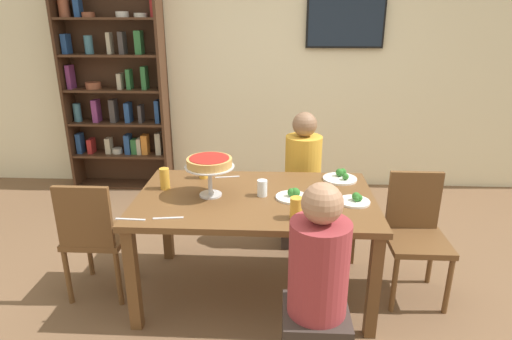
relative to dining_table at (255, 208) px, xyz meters
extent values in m
plane|color=brown|center=(0.00, 0.00, -0.65)|extent=(12.00, 12.00, 0.00)
cube|color=beige|center=(0.00, 2.20, 0.75)|extent=(8.00, 0.12, 2.80)
cube|color=brown|center=(0.00, 0.00, 0.07)|extent=(1.58, 0.97, 0.04)
cube|color=brown|center=(-0.73, -0.42, -0.30)|extent=(0.07, 0.07, 0.70)
cube|color=brown|center=(0.73, -0.42, -0.30)|extent=(0.07, 0.07, 0.70)
cube|color=brown|center=(-0.73, 0.42, -0.30)|extent=(0.07, 0.07, 0.70)
cube|color=brown|center=(0.73, 0.42, -0.30)|extent=(0.07, 0.07, 0.70)
cube|color=#422819|center=(-2.17, 1.98, 0.45)|extent=(0.03, 0.30, 2.20)
cube|color=#422819|center=(-1.10, 1.98, 0.45)|extent=(0.03, 0.30, 2.20)
cube|color=#422819|center=(-1.63, 2.12, 0.45)|extent=(1.10, 0.02, 2.20)
cube|color=#422819|center=(-1.63, 1.98, -0.64)|extent=(1.04, 0.28, 0.02)
cube|color=#422819|center=(-1.63, 1.98, -0.27)|extent=(1.04, 0.28, 0.02)
cube|color=#422819|center=(-1.63, 1.98, 0.09)|extent=(1.04, 0.28, 0.02)
cube|color=#422819|center=(-1.63, 1.98, 0.46)|extent=(1.04, 0.28, 0.02)
cube|color=#422819|center=(-1.63, 1.98, 0.83)|extent=(1.04, 0.28, 0.02)
cube|color=#422819|center=(-1.63, 1.98, 1.19)|extent=(1.04, 0.28, 0.02)
cube|color=navy|center=(-2.10, 1.98, -0.15)|extent=(0.05, 0.12, 0.23)
cube|color=maroon|center=(-1.98, 1.98, -0.18)|extent=(0.05, 0.13, 0.16)
cube|color=#B2A88E|center=(-1.77, 1.98, -0.17)|extent=(0.06, 0.11, 0.18)
cylinder|color=beige|center=(-1.68, 1.98, -0.23)|extent=(0.11, 0.11, 0.06)
cube|color=navy|center=(-1.55, 1.98, -0.15)|extent=(0.06, 0.13, 0.22)
cube|color=#2D6B38|center=(-1.47, 1.98, -0.18)|extent=(0.07, 0.11, 0.17)
cube|color=#B2A88E|center=(-1.41, 1.98, -0.17)|extent=(0.05, 0.13, 0.18)
cube|color=orange|center=(-1.35, 1.98, -0.15)|extent=(0.07, 0.11, 0.22)
cube|color=#B2A88E|center=(-1.19, 1.98, -0.14)|extent=(0.06, 0.12, 0.25)
cylinder|color=#3D7084|center=(-2.09, 1.98, 0.20)|extent=(0.09, 0.09, 0.20)
cube|color=#7A3370|center=(-1.87, 1.98, 0.23)|extent=(0.06, 0.13, 0.25)
cube|color=#3D3838|center=(-1.67, 1.98, 0.23)|extent=(0.06, 0.13, 0.25)
cube|color=navy|center=(-1.51, 1.98, 0.21)|extent=(0.06, 0.13, 0.22)
cube|color=#3D3838|center=(-1.37, 1.98, 0.20)|extent=(0.04, 0.13, 0.19)
cube|color=navy|center=(-1.18, 1.98, 0.23)|extent=(0.05, 0.13, 0.25)
cube|color=#7A3370|center=(-2.11, 1.98, 0.60)|extent=(0.05, 0.13, 0.25)
cylinder|color=brown|center=(-1.87, 1.98, 0.51)|extent=(0.16, 0.16, 0.07)
cube|color=#B2A88E|center=(-1.56, 1.98, 0.55)|extent=(0.04, 0.13, 0.17)
cube|color=#2D6B38|center=(-1.46, 1.98, 0.58)|extent=(0.05, 0.12, 0.21)
cube|color=#2D6B38|center=(-1.29, 1.98, 0.59)|extent=(0.05, 0.13, 0.24)
cube|color=navy|center=(-2.10, 1.98, 0.94)|extent=(0.06, 0.13, 0.20)
cylinder|color=#3D7084|center=(-1.86, 1.98, 0.93)|extent=(0.09, 0.09, 0.19)
cube|color=#B2A88E|center=(-1.63, 1.98, 0.95)|extent=(0.04, 0.10, 0.22)
cube|color=#3D3838|center=(-1.50, 1.98, 0.95)|extent=(0.05, 0.13, 0.23)
cube|color=#2D6B38|center=(-1.32, 1.98, 0.96)|extent=(0.07, 0.13, 0.24)
cylinder|color=brown|center=(-2.07, 1.98, 1.29)|extent=(0.11, 0.11, 0.17)
cube|color=navy|center=(-1.92, 1.98, 1.32)|extent=(0.06, 0.10, 0.24)
cylinder|color=brown|center=(-1.83, 1.98, 1.23)|extent=(0.13, 0.13, 0.05)
cylinder|color=silver|center=(-1.47, 1.98, 1.23)|extent=(0.13, 0.13, 0.06)
cylinder|color=beige|center=(-1.28, 1.98, 1.23)|extent=(0.14, 0.14, 0.04)
cube|color=maroon|center=(-1.13, 1.98, 1.33)|extent=(0.06, 0.13, 0.25)
cube|color=black|center=(0.82, 2.11, 1.15)|extent=(0.80, 0.05, 0.50)
cube|color=#192333|center=(0.82, 2.08, 1.15)|extent=(0.76, 0.01, 0.46)
cube|color=#382D28|center=(0.36, 0.76, -0.43)|extent=(0.34, 0.34, 0.45)
cylinder|color=gold|center=(0.36, 0.76, 0.05)|extent=(0.30, 0.30, 0.50)
sphere|color=#846047|center=(0.36, 0.76, 0.40)|extent=(0.20, 0.20, 0.20)
cylinder|color=#993338|center=(0.35, -0.79, 0.05)|extent=(0.30, 0.30, 0.50)
sphere|color=#A87A5B|center=(0.35, -0.79, 0.40)|extent=(0.20, 0.20, 0.20)
cube|color=brown|center=(1.10, -0.01, -0.22)|extent=(0.40, 0.40, 0.04)
cube|color=brown|center=(1.10, 0.17, 0.01)|extent=(0.36, 0.04, 0.42)
cylinder|color=brown|center=(1.28, -0.18, -0.45)|extent=(0.04, 0.04, 0.41)
cylinder|color=brown|center=(0.93, -0.18, -0.45)|extent=(0.04, 0.04, 0.41)
cylinder|color=brown|center=(1.28, 0.17, -0.45)|extent=(0.04, 0.04, 0.41)
cylinder|color=brown|center=(0.93, 0.17, -0.45)|extent=(0.04, 0.04, 0.41)
cube|color=brown|center=(-1.09, -0.03, -0.22)|extent=(0.40, 0.40, 0.04)
cube|color=brown|center=(-1.09, -0.21, 0.01)|extent=(0.36, 0.04, 0.42)
cylinder|color=brown|center=(-1.26, 0.15, -0.45)|extent=(0.04, 0.04, 0.41)
cylinder|color=brown|center=(-0.91, 0.15, -0.45)|extent=(0.04, 0.04, 0.41)
cylinder|color=brown|center=(-1.26, -0.20, -0.45)|extent=(0.04, 0.04, 0.41)
cylinder|color=brown|center=(-0.91, -0.20, -0.45)|extent=(0.04, 0.04, 0.41)
cylinder|color=silver|center=(-0.30, 0.00, 0.09)|extent=(0.15, 0.15, 0.01)
cylinder|color=silver|center=(-0.30, 0.00, 0.19)|extent=(0.03, 0.03, 0.19)
cylinder|color=silver|center=(-0.30, 0.00, 0.29)|extent=(0.33, 0.33, 0.01)
cylinder|color=tan|center=(-0.30, 0.00, 0.32)|extent=(0.30, 0.30, 0.05)
cylinder|color=maroon|center=(-0.30, 0.00, 0.35)|extent=(0.26, 0.26, 0.00)
cylinder|color=white|center=(0.24, -0.02, 0.09)|extent=(0.22, 0.22, 0.01)
sphere|color=#2D7028|center=(0.26, -0.01, 0.13)|extent=(0.05, 0.05, 0.05)
sphere|color=#2D7028|center=(0.24, -0.02, 0.13)|extent=(0.05, 0.05, 0.05)
sphere|color=#2D7028|center=(0.27, -0.01, 0.13)|extent=(0.05, 0.05, 0.05)
sphere|color=#2D7028|center=(0.26, -0.02, 0.13)|extent=(0.06, 0.06, 0.06)
cylinder|color=white|center=(0.64, -0.07, 0.09)|extent=(0.20, 0.20, 0.01)
sphere|color=#2D7028|center=(0.67, -0.07, 0.12)|extent=(0.04, 0.04, 0.04)
sphere|color=#2D7028|center=(0.65, -0.06, 0.13)|extent=(0.05, 0.05, 0.05)
sphere|color=#2D7028|center=(0.65, -0.08, 0.12)|extent=(0.04, 0.04, 0.04)
cylinder|color=white|center=(0.60, 0.34, 0.09)|extent=(0.25, 0.25, 0.01)
sphere|color=#2D7028|center=(0.60, 0.38, 0.13)|extent=(0.06, 0.06, 0.06)
sphere|color=#2D7028|center=(0.63, 0.40, 0.13)|extent=(0.05, 0.05, 0.05)
sphere|color=#2D7028|center=(0.64, 0.30, 0.13)|extent=(0.05, 0.05, 0.05)
cylinder|color=gold|center=(-0.40, 0.33, 0.16)|extent=(0.07, 0.07, 0.15)
cylinder|color=gold|center=(-0.63, 0.10, 0.16)|extent=(0.07, 0.07, 0.15)
cylinder|color=gold|center=(0.26, -0.32, 0.15)|extent=(0.08, 0.08, 0.13)
cylinder|color=white|center=(0.05, 0.01, 0.14)|extent=(0.07, 0.07, 0.11)
cube|color=silver|center=(0.37, -0.40, 0.09)|extent=(0.18, 0.07, 0.00)
cube|color=silver|center=(-0.23, 0.35, 0.09)|extent=(0.18, 0.05, 0.00)
cube|color=silver|center=(-0.50, -0.36, 0.09)|extent=(0.18, 0.04, 0.00)
cube|color=silver|center=(-0.72, -0.39, 0.09)|extent=(0.18, 0.02, 0.00)
camera|label=1|loc=(0.14, -2.64, 1.22)|focal=30.25mm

